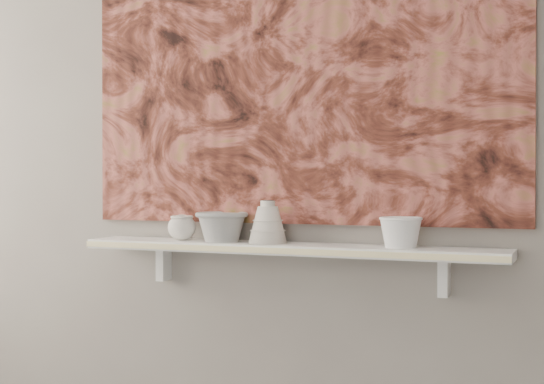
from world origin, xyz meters
The scene contains 11 objects.
wall_back centered at (0.00, 1.60, 1.35)m, with size 3.60×3.60×0.00m, color gray.
shelf centered at (0.00, 1.51, 0.92)m, with size 1.40×0.18×0.03m, color white.
shelf_stripe centered at (0.00, 1.41, 0.92)m, with size 1.40×0.01×0.02m, color #F5E6A3.
bracket_left centered at (-0.49, 1.57, 0.84)m, with size 0.03×0.06×0.12m, color white.
bracket_right centered at (0.49, 1.57, 0.84)m, with size 0.03×0.06×0.12m, color white.
painting centered at (0.00, 1.59, 1.54)m, with size 1.50×0.03×1.10m, color maroon.
house_motif centered at (0.45, 1.57, 1.23)m, with size 0.09×0.00×0.08m, color black.
bowl_grey centered at (-0.23, 1.51, 0.98)m, with size 0.18×0.18×0.10m, color #989795, non-canonical shape.
cup_cream centered at (-0.38, 1.51, 0.97)m, with size 0.10×0.10×0.09m, color beige, non-canonical shape.
bell_vessel centered at (-0.06, 1.51, 1.00)m, with size 0.13×0.13×0.14m, color silver, non-canonical shape.
bowl_white centered at (0.37, 1.51, 0.98)m, with size 0.13×0.13×0.09m, color white, non-canonical shape.
Camera 1 is at (0.89, -0.74, 1.13)m, focal length 50.00 mm.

